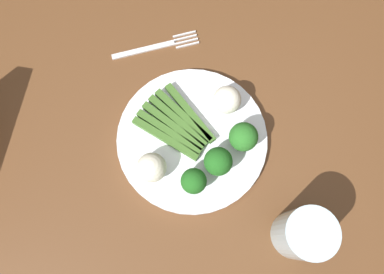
# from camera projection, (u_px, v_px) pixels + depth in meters

# --- Properties ---
(ground_plane) EXTENTS (6.00, 6.00, 0.02)m
(ground_plane) POSITION_uv_depth(u_px,v_px,m) (205.00, 206.00, 1.38)
(ground_plane) COLOR tan
(dining_table) EXTENTS (1.36, 0.87, 0.75)m
(dining_table) POSITION_uv_depth(u_px,v_px,m) (216.00, 174.00, 0.74)
(dining_table) COLOR brown
(dining_table) RESTS_ON ground_plane
(plate) EXTENTS (0.26, 0.26, 0.01)m
(plate) POSITION_uv_depth(u_px,v_px,m) (192.00, 139.00, 0.64)
(plate) COLOR white
(plate) RESTS_ON dining_table
(asparagus_bundle) EXTENTS (0.14, 0.14, 0.01)m
(asparagus_bundle) POSITION_uv_depth(u_px,v_px,m) (177.00, 124.00, 0.64)
(asparagus_bundle) COLOR #3D6626
(asparagus_bundle) RESTS_ON plate
(broccoli_back) EXTENTS (0.05, 0.05, 0.06)m
(broccoli_back) POSITION_uv_depth(u_px,v_px,m) (218.00, 162.00, 0.59)
(broccoli_back) COLOR #4C7F2B
(broccoli_back) RESTS_ON plate
(broccoli_right) EXTENTS (0.05, 0.05, 0.06)m
(broccoli_right) POSITION_uv_depth(u_px,v_px,m) (243.00, 137.00, 0.60)
(broccoli_right) COLOR #568E33
(broccoli_right) RESTS_ON plate
(broccoli_front_left) EXTENTS (0.04, 0.04, 0.05)m
(broccoli_front_left) POSITION_uv_depth(u_px,v_px,m) (194.00, 181.00, 0.59)
(broccoli_front_left) COLOR #4C7F2B
(broccoli_front_left) RESTS_ON plate
(cauliflower_left) EXTENTS (0.05, 0.05, 0.05)m
(cauliflower_left) POSITION_uv_depth(u_px,v_px,m) (227.00, 100.00, 0.63)
(cauliflower_left) COLOR white
(cauliflower_left) RESTS_ON plate
(cauliflower_outer_edge) EXTENTS (0.05, 0.05, 0.05)m
(cauliflower_outer_edge) POSITION_uv_depth(u_px,v_px,m) (152.00, 168.00, 0.60)
(cauliflower_outer_edge) COLOR silver
(cauliflower_outer_edge) RESTS_ON plate
(fork) EXTENTS (0.05, 0.17, 0.00)m
(fork) POSITION_uv_depth(u_px,v_px,m) (157.00, 47.00, 0.70)
(fork) COLOR silver
(fork) RESTS_ON dining_table
(water_glass) EXTENTS (0.08, 0.08, 0.10)m
(water_glass) POSITION_uv_depth(u_px,v_px,m) (303.00, 234.00, 0.56)
(water_glass) COLOR silver
(water_glass) RESTS_ON dining_table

